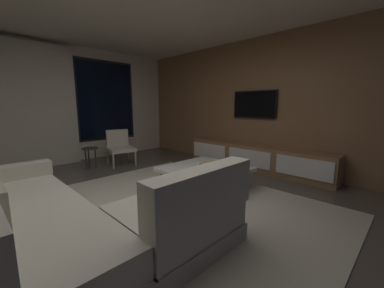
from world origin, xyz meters
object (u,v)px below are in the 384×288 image
at_px(side_stool, 90,152).
at_px(mounted_tv, 254,104).
at_px(media_console, 256,158).
at_px(sectional_couch, 70,223).
at_px(book_stack_on_coffee_table, 211,164).
at_px(coffee_table, 205,178).
at_px(accent_chair_near_window, 120,145).

xyz_separation_m(side_stool, mounted_tv, (2.55, -2.31, 0.98)).
relative_size(side_stool, media_console, 0.15).
bearing_deg(mounted_tv, media_console, -132.45).
xyz_separation_m(sectional_couch, media_console, (3.62, 0.19, -0.04)).
relative_size(media_console, mounted_tv, 3.18).
bearing_deg(book_stack_on_coffee_table, media_console, -0.25).
bearing_deg(media_console, coffee_table, 179.49).
bearing_deg(book_stack_on_coffee_table, sectional_couch, -174.77).
xyz_separation_m(accent_chair_near_window, side_stool, (-0.65, 0.05, -0.06)).
distance_m(accent_chair_near_window, side_stool, 0.65).
bearing_deg(mounted_tv, sectional_couch, -174.14).
height_order(accent_chair_near_window, side_stool, accent_chair_near_window).
bearing_deg(sectional_couch, media_console, 3.04).
relative_size(sectional_couch, coffee_table, 2.16).
relative_size(accent_chair_near_window, mounted_tv, 0.80).
bearing_deg(side_stool, media_console, -46.62).
xyz_separation_m(side_stool, media_console, (2.37, -2.51, -0.12)).
relative_size(book_stack_on_coffee_table, mounted_tv, 0.30).
xyz_separation_m(sectional_couch, book_stack_on_coffee_table, (2.17, 0.20, 0.10)).
height_order(accent_chair_near_window, media_console, accent_chair_near_window).
relative_size(coffee_table, book_stack_on_coffee_table, 3.97).
bearing_deg(coffee_table, accent_chair_near_window, 93.44).
distance_m(sectional_couch, side_stool, 2.98).
distance_m(coffee_table, accent_chair_near_window, 2.46).
bearing_deg(media_console, book_stack_on_coffee_table, 179.75).
bearing_deg(side_stool, coffee_table, -72.36).
relative_size(coffee_table, media_console, 0.37).
xyz_separation_m(book_stack_on_coffee_table, mounted_tv, (1.63, 0.19, 0.96)).
bearing_deg(coffee_table, book_stack_on_coffee_table, -3.65).
distance_m(side_stool, mounted_tv, 3.58).
xyz_separation_m(coffee_table, media_console, (1.58, -0.01, 0.06)).
height_order(book_stack_on_coffee_table, media_console, media_console).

